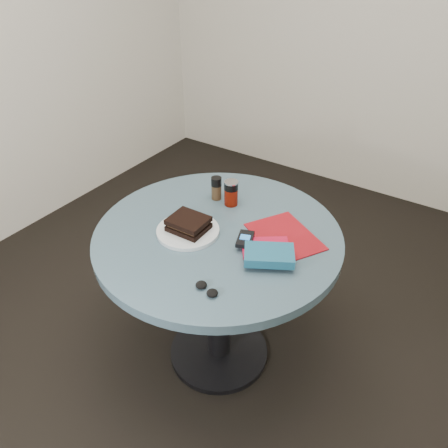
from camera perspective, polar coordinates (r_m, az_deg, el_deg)
The scene contains 11 objects.
ground at distance 2.28m, azimuth -0.66°, elevation -16.46°, with size 4.00×4.00×0.00m, color black.
table at distance 1.86m, azimuth -0.77°, elevation -5.11°, with size 1.00×1.00×0.75m.
plate at distance 1.75m, azimuth -4.73°, elevation -0.90°, with size 0.25×0.25×0.02m, color silver.
sandwich at distance 1.73m, azimuth -4.66°, elevation 0.03°, with size 0.15×0.13×0.05m.
soda_can at distance 1.90m, azimuth 0.93°, elevation 4.08°, with size 0.07×0.07×0.11m.
pepper_grinder at distance 1.94m, azimuth -1.00°, elevation 4.72°, with size 0.06×0.06×0.11m.
magazine at distance 1.74m, azimuth 7.92°, elevation -1.62°, with size 0.29×0.22×0.01m, color maroon.
red_book at distance 1.66m, azimuth 5.47°, elevation -3.10°, with size 0.18×0.12×0.01m, color #AA0D2D.
novel at distance 1.59m, azimuth 5.92°, elevation -4.05°, with size 0.18×0.12×0.03m, color navy.
mp3_player at distance 1.67m, azimuth 2.78°, elevation -1.98°, with size 0.09×0.11×0.02m.
headphones at distance 1.49m, azimuth -2.28°, elevation -8.47°, with size 0.10×0.06×0.02m.
Camera 1 is at (0.80, -1.17, 1.78)m, focal length 35.00 mm.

